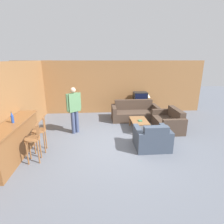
{
  "coord_description": "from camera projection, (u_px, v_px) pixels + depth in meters",
  "views": [
    {
      "loc": [
        -0.61,
        -5.09,
        2.66
      ],
      "look_at": [
        -0.15,
        0.86,
        0.85
      ],
      "focal_mm": 28.0,
      "sensor_mm": 36.0,
      "label": 1
    }
  ],
  "objects": [
    {
      "name": "bar_chair_mid",
      "position": [
        40.0,
        133.0,
        5.11
      ],
      "size": [
        0.44,
        0.44,
        1.08
      ],
      "color": "brown",
      "rests_on": "ground_plane"
    },
    {
      "name": "loveseat_right",
      "position": [
        169.0,
        122.0,
        6.86
      ],
      "size": [
        0.87,
        1.47,
        0.82
      ],
      "color": "#423328",
      "rests_on": "ground_plane"
    },
    {
      "name": "bottle",
      "position": [
        12.0,
        118.0,
        4.67
      ],
      "size": [
        0.07,
        0.07,
        0.31
      ],
      "color": "#234293",
      "rests_on": "bar_counter"
    },
    {
      "name": "wall_left",
      "position": [
        24.0,
        98.0,
        6.32
      ],
      "size": [
        0.08,
        8.65,
        2.6
      ],
      "color": "olive",
      "rests_on": "ground_plane"
    },
    {
      "name": "wall_back",
      "position": [
        111.0,
        87.0,
        8.77
      ],
      "size": [
        9.4,
        0.08,
        2.6
      ],
      "color": "olive",
      "rests_on": "ground_plane"
    },
    {
      "name": "person_by_window",
      "position": [
        74.0,
        108.0,
        6.32
      ],
      "size": [
        0.48,
        0.41,
        1.71
      ],
      "color": "#384260",
      "rests_on": "ground_plane"
    },
    {
      "name": "coffee_table",
      "position": [
        139.0,
        121.0,
        6.79
      ],
      "size": [
        0.62,
        1.02,
        0.39
      ],
      "color": "brown",
      "rests_on": "ground_plane"
    },
    {
      "name": "book_on_table",
      "position": [
        140.0,
        121.0,
        6.66
      ],
      "size": [
        0.15,
        0.17,
        0.03
      ],
      "color": "#33704C",
      "rests_on": "coffee_table"
    },
    {
      "name": "bar_counter",
      "position": [
        14.0,
        140.0,
        4.81
      ],
      "size": [
        0.55,
        2.48,
        1.01
      ],
      "color": "brown",
      "rests_on": "ground_plane"
    },
    {
      "name": "tv_unit",
      "position": [
        140.0,
        108.0,
        8.81
      ],
      "size": [
        1.06,
        0.47,
        0.58
      ],
      "color": "#513823",
      "rests_on": "ground_plane"
    },
    {
      "name": "tv",
      "position": [
        140.0,
        97.0,
        8.64
      ],
      "size": [
        0.67,
        0.47,
        0.53
      ],
      "color": "black",
      "rests_on": "tv_unit"
    },
    {
      "name": "couch_far",
      "position": [
        134.0,
        113.0,
        7.97
      ],
      "size": [
        2.06,
        0.94,
        0.86
      ],
      "color": "#423328",
      "rests_on": "ground_plane"
    },
    {
      "name": "armchair_near",
      "position": [
        152.0,
        139.0,
        5.37
      ],
      "size": [
        1.03,
        0.9,
        0.83
      ],
      "color": "#384251",
      "rests_on": "ground_plane"
    },
    {
      "name": "bar_chair_near",
      "position": [
        33.0,
        142.0,
        4.59
      ],
      "size": [
        0.44,
        0.44,
        1.08
      ],
      "color": "brown",
      "rests_on": "ground_plane"
    },
    {
      "name": "table_lamp",
      "position": [
        147.0,
        96.0,
        8.65
      ],
      "size": [
        0.29,
        0.29,
        0.47
      ],
      "color": "brown",
      "rests_on": "tv_unit"
    },
    {
      "name": "ground_plane",
      "position": [
        119.0,
        145.0,
        5.67
      ],
      "size": [
        24.0,
        24.0,
        0.0
      ],
      "primitive_type": "plane",
      "color": "#565B66"
    }
  ]
}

